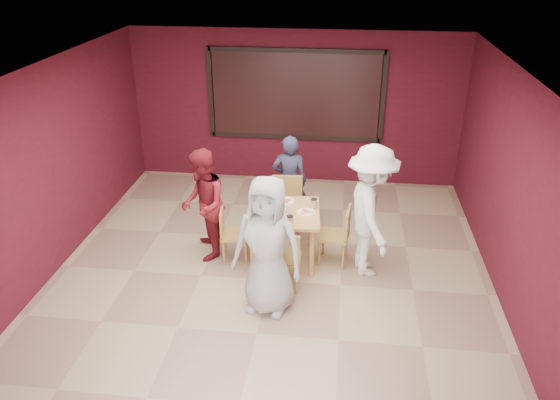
# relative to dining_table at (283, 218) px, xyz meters

# --- Properties ---
(floor) EXTENTS (7.00, 7.00, 0.00)m
(floor) POSITION_rel_dining_table_xyz_m (-0.12, -0.54, -0.69)
(floor) COLOR tan
(floor) RESTS_ON ground
(window_blinds) EXTENTS (3.00, 0.02, 1.50)m
(window_blinds) POSITION_rel_dining_table_xyz_m (-0.12, 2.91, 0.96)
(window_blinds) COLOR black
(dining_table) EXTENTS (1.07, 1.07, 0.94)m
(dining_table) POSITION_rel_dining_table_xyz_m (0.00, 0.00, 0.00)
(dining_table) COLOR tan
(dining_table) RESTS_ON floor
(chair_front) EXTENTS (0.44, 0.44, 0.89)m
(chair_front) POSITION_rel_dining_table_xyz_m (0.09, -0.73, -0.19)
(chair_front) COLOR #AF8644
(chair_front) RESTS_ON floor
(chair_back) EXTENTS (0.50, 0.50, 0.96)m
(chair_back) POSITION_rel_dining_table_xyz_m (-0.03, 0.73, -0.15)
(chair_back) COLOR #AF8644
(chair_back) RESTS_ON floor
(chair_left) EXTENTS (0.43, 0.43, 0.80)m
(chair_left) POSITION_rel_dining_table_xyz_m (-0.76, -0.05, -0.24)
(chair_left) COLOR #AF8644
(chair_left) RESTS_ON floor
(chair_right) EXTENTS (0.46, 0.46, 0.86)m
(chair_right) POSITION_rel_dining_table_xyz_m (0.78, 0.03, -0.20)
(chair_right) COLOR #AF8644
(chair_right) RESTS_ON floor
(diner_front) EXTENTS (0.97, 0.73, 1.79)m
(diner_front) POSITION_rel_dining_table_xyz_m (-0.06, -1.13, 0.20)
(diner_front) COLOR #A8A8A8
(diner_front) RESTS_ON floor
(diner_back) EXTENTS (0.56, 0.37, 1.51)m
(diner_back) POSITION_rel_dining_table_xyz_m (-0.03, 1.11, 0.06)
(diner_back) COLOR #2A2F4B
(diner_back) RESTS_ON floor
(diner_left) EXTENTS (0.80, 0.93, 1.63)m
(diner_left) POSITION_rel_dining_table_xyz_m (-1.14, 0.02, 0.12)
(diner_left) COLOR maroon
(diner_left) RESTS_ON floor
(diner_right) EXTENTS (0.93, 1.31, 1.85)m
(diner_right) POSITION_rel_dining_table_xyz_m (1.19, -0.12, 0.23)
(diner_right) COLOR white
(diner_right) RESTS_ON floor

